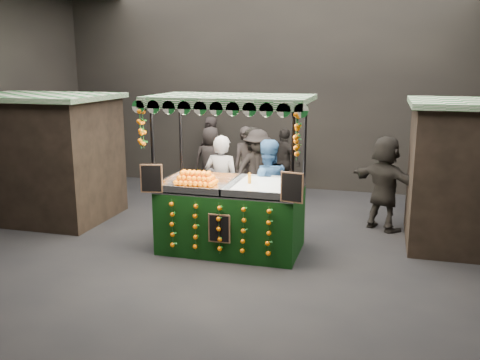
# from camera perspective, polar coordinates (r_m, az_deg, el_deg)

# --- Properties ---
(ground) EXTENTS (12.00, 12.00, 0.00)m
(ground) POSITION_cam_1_polar(r_m,az_deg,el_deg) (9.18, -1.20, -7.84)
(ground) COLOR black
(ground) RESTS_ON ground
(market_hall) EXTENTS (12.10, 10.10, 5.05)m
(market_hall) POSITION_cam_1_polar(r_m,az_deg,el_deg) (8.60, -1.31, 13.77)
(market_hall) COLOR black
(market_hall) RESTS_ON ground
(neighbour_stall_left) EXTENTS (3.00, 2.20, 2.60)m
(neighbour_stall_left) POSITION_cam_1_polar(r_m,az_deg,el_deg) (11.67, -20.91, 2.45)
(neighbour_stall_left) COLOR black
(neighbour_stall_left) RESTS_ON ground
(juice_stall) EXTENTS (2.79, 1.64, 2.70)m
(juice_stall) POSITION_cam_1_polar(r_m,az_deg,el_deg) (9.00, -0.97, -2.66)
(juice_stall) COLOR black
(juice_stall) RESTS_ON ground
(vendor_grey) EXTENTS (0.71, 0.49, 1.90)m
(vendor_grey) POSITION_cam_1_polar(r_m,az_deg,el_deg) (9.98, -2.02, -0.45)
(vendor_grey) COLOR slate
(vendor_grey) RESTS_ON ground
(vendor_blue) EXTENTS (1.09, 0.97, 1.86)m
(vendor_blue) POSITION_cam_1_polar(r_m,az_deg,el_deg) (9.73, 2.94, -0.93)
(vendor_blue) COLOR navy
(vendor_blue) RESTS_ON ground
(shopper_0) EXTENTS (0.79, 0.70, 1.82)m
(shopper_0) POSITION_cam_1_polar(r_m,az_deg,el_deg) (11.86, 0.84, 1.50)
(shopper_0) COLOR #292321
(shopper_0) RESTS_ON ground
(shopper_1) EXTENTS (1.04, 0.90, 1.82)m
(shopper_1) POSITION_cam_1_polar(r_m,az_deg,el_deg) (11.80, 1.46, 1.42)
(shopper_1) COLOR #2E2A25
(shopper_1) RESTS_ON ground
(shopper_2) EXTENTS (1.06, 0.86, 1.68)m
(shopper_2) POSITION_cam_1_polar(r_m,az_deg,el_deg) (12.78, 4.89, 1.95)
(shopper_2) COLOR black
(shopper_2) RESTS_ON ground
(shopper_3) EXTENTS (1.27, 1.29, 1.78)m
(shopper_3) POSITION_cam_1_polar(r_m,az_deg,el_deg) (11.71, 1.89, 1.24)
(shopper_3) COLOR #282320
(shopper_3) RESTS_ON ground
(shopper_4) EXTENTS (0.92, 0.69, 1.71)m
(shopper_4) POSITION_cam_1_polar(r_m,az_deg,el_deg) (12.83, -3.20, 2.09)
(shopper_4) COLOR black
(shopper_4) RESTS_ON ground
(shopper_5) EXTENTS (1.73, 1.46, 1.87)m
(shopper_5) POSITION_cam_1_polar(r_m,az_deg,el_deg) (10.50, 15.64, -0.35)
(shopper_5) COLOR black
(shopper_5) RESTS_ON ground
(shopper_6) EXTENTS (0.56, 0.75, 1.85)m
(shopper_6) POSITION_cam_1_polar(r_m,az_deg,el_deg) (13.76, -3.40, 3.11)
(shopper_6) COLOR black
(shopper_6) RESTS_ON ground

